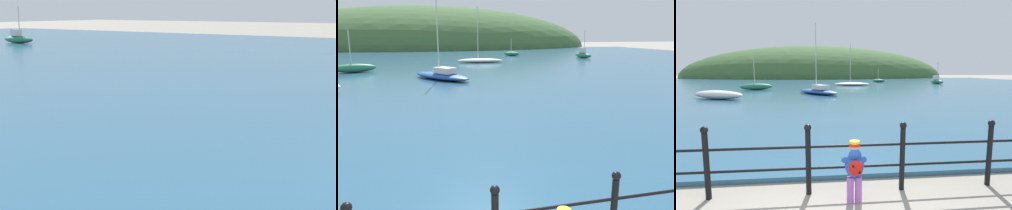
{
  "view_description": "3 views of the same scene",
  "coord_description": "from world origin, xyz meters",
  "views": [
    {
      "loc": [
        -8.29,
        0.96,
        2.82
      ],
      "look_at": [
        0.13,
        6.68,
        0.75
      ],
      "focal_mm": 50.0,
      "sensor_mm": 36.0,
      "label": 1
    },
    {
      "loc": [
        -0.99,
        -1.98,
        2.96
      ],
      "look_at": [
        0.88,
        5.44,
        1.28
      ],
      "focal_mm": 35.0,
      "sensor_mm": 36.0,
      "label": 2
    },
    {
      "loc": [
        -0.12,
        -2.74,
        2.09
      ],
      "look_at": [
        0.86,
        6.16,
        0.88
      ],
      "focal_mm": 28.0,
      "sensor_mm": 36.0,
      "label": 3
    }
  ],
  "objects": [
    {
      "name": "boat_blue_hull",
      "position": [
        17.42,
        33.65,
        0.49
      ],
      "size": [
        1.2,
        3.17,
        3.1
      ],
      "color": "#287551",
      "rests_on": "water"
    },
    {
      "name": "water",
      "position": [
        0.0,
        32.0,
        0.05
      ],
      "size": [
        80.0,
        60.0,
        0.1
      ],
      "primitive_type": "cube",
      "color": "#2D5B7A",
      "rests_on": "ground"
    },
    {
      "name": "far_hillside",
      "position": [
        0.0,
        71.47,
        0.0
      ],
      "size": [
        70.55,
        38.8,
        17.11
      ],
      "color": "#3D6033",
      "rests_on": "ground"
    },
    {
      "name": "boat_white_sailboat",
      "position": [
        0.14,
        18.96,
        0.37
      ],
      "size": [
        4.03,
        4.83,
        5.76
      ],
      "color": "#1E4793",
      "rests_on": "water"
    },
    {
      "name": "boat_far_right",
      "position": [
        10.15,
        38.99,
        0.38
      ],
      "size": [
        2.16,
        1.67,
        2.19
      ],
      "color": "#287551",
      "rests_on": "water"
    },
    {
      "name": "boat_far_left",
      "position": [
        4.53,
        30.18,
        0.34
      ],
      "size": [
        4.55,
        1.72,
        5.31
      ],
      "color": "silver",
      "rests_on": "water"
    },
    {
      "name": "boat_nearest_quay",
      "position": [
        -5.97,
        24.28,
        0.43
      ],
      "size": [
        3.23,
        1.67,
        3.14
      ],
      "color": "#287551",
      "rests_on": "water"
    }
  ]
}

